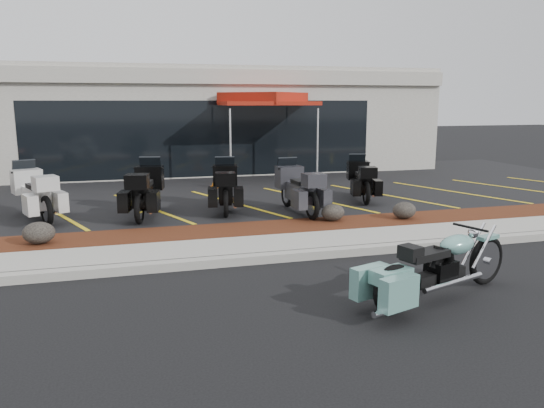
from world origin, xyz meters
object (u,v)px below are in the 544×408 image
object	(u,v)px
hero_cruiser	(487,253)
touring_white	(26,187)
traffic_cone	(217,179)
popup_canopy	(263,100)

from	to	relation	value
hero_cruiser	touring_white	distance (m)	10.17
traffic_cone	hero_cruiser	bearing A→B (deg)	-74.93
hero_cruiser	popup_canopy	xyz separation A→B (m)	(-0.58, 11.35, 2.30)
touring_white	popup_canopy	world-z (taller)	popup_canopy
traffic_cone	touring_white	bearing A→B (deg)	-151.48
touring_white	traffic_cone	world-z (taller)	touring_white
hero_cruiser	popup_canopy	size ratio (longest dim) A/B	0.82
hero_cruiser	traffic_cone	size ratio (longest dim) A/B	5.65
hero_cruiser	traffic_cone	world-z (taller)	hero_cruiser
hero_cruiser	touring_white	bearing A→B (deg)	119.33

